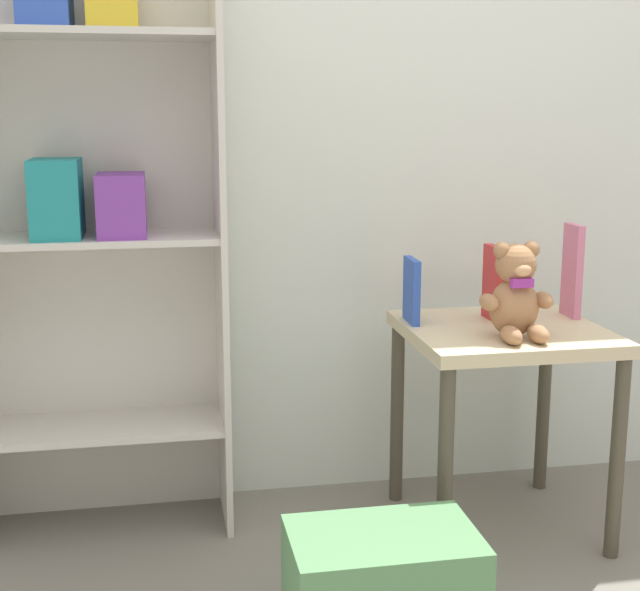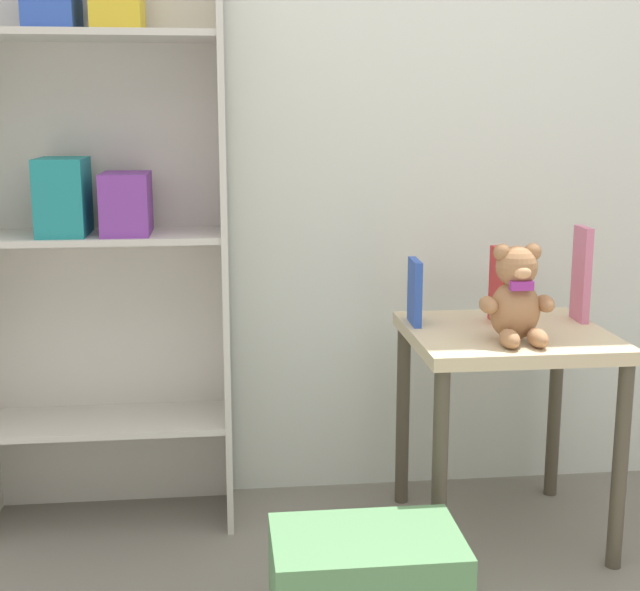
% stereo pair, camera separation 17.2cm
% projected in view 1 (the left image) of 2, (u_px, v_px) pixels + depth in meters
% --- Properties ---
extents(wall_back, '(4.80, 0.06, 2.50)m').
position_uv_depth(wall_back, '(380.00, 87.00, 2.67)').
color(wall_back, silver).
rests_on(wall_back, ground_plane).
extents(bookshelf_side, '(0.71, 0.29, 1.68)m').
position_uv_depth(bookshelf_side, '(90.00, 204.00, 2.43)').
color(bookshelf_side, beige).
rests_on(bookshelf_side, ground_plane).
extents(display_table, '(0.54, 0.52, 0.59)m').
position_uv_depth(display_table, '(503.00, 360.00, 2.48)').
color(display_table, beige).
rests_on(display_table, ground_plane).
extents(teddy_bear, '(0.19, 0.18, 0.25)m').
position_uv_depth(teddy_bear, '(516.00, 294.00, 2.33)').
color(teddy_bear, '#A8754C').
rests_on(teddy_bear, display_table).
extents(book_standing_blue, '(0.03, 0.12, 0.18)m').
position_uv_depth(book_standing_blue, '(412.00, 291.00, 2.50)').
color(book_standing_blue, '#2D51B7').
rests_on(book_standing_blue, display_table).
extents(book_standing_red, '(0.03, 0.10, 0.21)m').
position_uv_depth(book_standing_red, '(493.00, 283.00, 2.53)').
color(book_standing_red, red).
rests_on(book_standing_red, display_table).
extents(book_standing_pink, '(0.03, 0.10, 0.27)m').
position_uv_depth(book_standing_pink, '(572.00, 271.00, 2.56)').
color(book_standing_pink, '#D17093').
rests_on(book_standing_pink, display_table).
extents(storage_bin, '(0.42, 0.28, 0.25)m').
position_uv_depth(storage_bin, '(383.00, 586.00, 2.01)').
color(storage_bin, '#568956').
rests_on(storage_bin, ground_plane).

